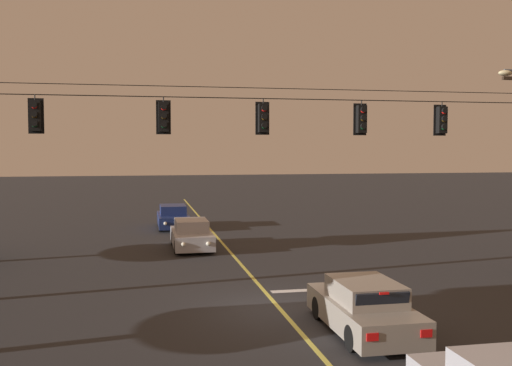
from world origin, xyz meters
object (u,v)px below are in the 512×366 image
object	(u,v)px
traffic_light_centre	(263,118)
car_waiting_near_lane	(364,308)
traffic_light_left_inner	(164,117)
traffic_light_leftmost	(35,115)
car_oncoming_trailing	(173,217)
traffic_light_rightmost	(442,120)
traffic_light_right_inner	(362,119)
car_oncoming_lead	(192,235)

from	to	relation	value
traffic_light_centre	car_waiting_near_lane	size ratio (longest dim) A/B	0.28
traffic_light_left_inner	traffic_light_centre	world-z (taller)	same
traffic_light_leftmost	traffic_light_left_inner	distance (m)	3.99
traffic_light_leftmost	car_oncoming_trailing	size ratio (longest dim) A/B	0.28
traffic_light_leftmost	traffic_light_rightmost	size ratio (longest dim) A/B	1.00
traffic_light_right_inner	car_waiting_near_lane	size ratio (longest dim) A/B	0.28
traffic_light_left_inner	traffic_light_centre	distance (m)	3.34
traffic_light_left_inner	car_waiting_near_lane	bearing A→B (deg)	-46.93
traffic_light_leftmost	traffic_light_rightmost	bearing A→B (deg)	0.00
traffic_light_left_inner	car_oncoming_trailing	bearing A→B (deg)	85.89
traffic_light_right_inner	traffic_light_rightmost	bearing A→B (deg)	0.00
traffic_light_rightmost	car_oncoming_lead	xyz separation A→B (m)	(-8.31, 8.47, -5.18)
traffic_light_centre	car_oncoming_lead	distance (m)	10.08
traffic_light_centre	traffic_light_rightmost	distance (m)	6.59
car_oncoming_lead	car_oncoming_trailing	size ratio (longest dim) A/B	1.00
traffic_light_leftmost	car_oncoming_trailing	distance (m)	17.54
traffic_light_centre	car_oncoming_trailing	bearing A→B (deg)	97.82
traffic_light_right_inner	car_oncoming_trailing	world-z (taller)	traffic_light_right_inner
traffic_light_right_inner	traffic_light_rightmost	size ratio (longest dim) A/B	1.00
car_oncoming_trailing	traffic_light_right_inner	bearing A→B (deg)	-70.30
traffic_light_leftmost	traffic_light_centre	xyz separation A→B (m)	(7.32, 0.00, 0.00)
car_oncoming_trailing	traffic_light_left_inner	bearing A→B (deg)	-94.11
traffic_light_left_inner	car_oncoming_trailing	xyz separation A→B (m)	(1.15, 15.95, -5.18)
traffic_light_centre	traffic_light_right_inner	size ratio (longest dim) A/B	1.00
traffic_light_rightmost	car_oncoming_lead	bearing A→B (deg)	134.46
car_waiting_near_lane	car_oncoming_lead	xyz separation A→B (m)	(-3.29, 13.71, -0.00)
traffic_light_right_inner	car_waiting_near_lane	distance (m)	7.63
traffic_light_rightmost	car_oncoming_trailing	distance (m)	18.93
traffic_light_leftmost	traffic_light_centre	bearing A→B (deg)	0.00
traffic_light_left_inner	traffic_light_rightmost	xyz separation A→B (m)	(9.93, 0.00, 0.00)
traffic_light_rightmost	traffic_light_right_inner	bearing A→B (deg)	180.00
traffic_light_leftmost	traffic_light_centre	world-z (taller)	same
traffic_light_right_inner	car_oncoming_trailing	bearing A→B (deg)	109.70
traffic_light_right_inner	car_oncoming_lead	world-z (taller)	traffic_light_right_inner
traffic_light_rightmost	car_oncoming_trailing	xyz separation A→B (m)	(-8.78, 15.95, -5.18)
car_oncoming_trailing	traffic_light_rightmost	bearing A→B (deg)	-61.17
traffic_light_left_inner	car_waiting_near_lane	distance (m)	8.85
traffic_light_rightmost	car_waiting_near_lane	world-z (taller)	traffic_light_rightmost
traffic_light_leftmost	car_oncoming_lead	bearing A→B (deg)	56.54
car_oncoming_lead	car_oncoming_trailing	world-z (taller)	same
traffic_light_left_inner	car_oncoming_lead	size ratio (longest dim) A/B	0.28
traffic_light_left_inner	car_oncoming_lead	world-z (taller)	traffic_light_left_inner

